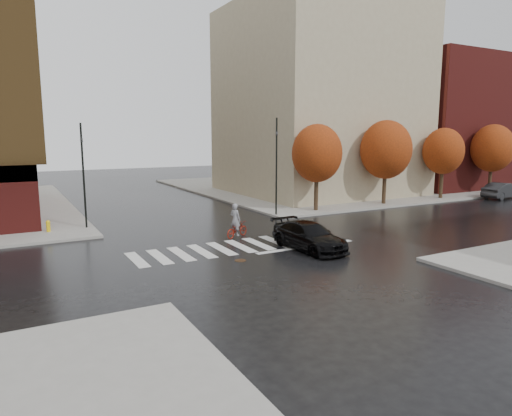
# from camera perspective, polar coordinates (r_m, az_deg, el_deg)

# --- Properties ---
(ground) EXTENTS (120.00, 120.00, 0.00)m
(ground) POSITION_cam_1_polar(r_m,az_deg,el_deg) (23.88, -1.44, -5.05)
(ground) COLOR black
(ground) RESTS_ON ground
(sidewalk_ne) EXTENTS (30.00, 30.00, 0.15)m
(sidewalk_ne) POSITION_cam_1_polar(r_m,az_deg,el_deg) (52.56, 8.38, 2.76)
(sidewalk_ne) COLOR gray
(sidewalk_ne) RESTS_ON ground
(crosswalk) EXTENTS (12.00, 3.00, 0.01)m
(crosswalk) POSITION_cam_1_polar(r_m,az_deg,el_deg) (24.32, -1.98, -4.78)
(crosswalk) COLOR silver
(crosswalk) RESTS_ON ground
(building_ne_tan) EXTENTS (16.00, 16.00, 18.00)m
(building_ne_tan) POSITION_cam_1_polar(r_m,az_deg,el_deg) (46.75, 7.68, 13.13)
(building_ne_tan) COLOR gray
(building_ne_tan) RESTS_ON sidewalk_ne
(building_ne_brick) EXTENTS (14.00, 14.00, 14.00)m
(building_ne_brick) POSITION_cam_1_polar(r_m,az_deg,el_deg) (56.95, 21.51, 9.85)
(building_ne_brick) COLOR maroon
(building_ne_brick) RESTS_ON sidewalk_ne
(tree_ne_a) EXTENTS (3.80, 3.80, 6.50)m
(tree_ne_a) POSITION_cam_1_polar(r_m,az_deg,el_deg) (34.78, 7.63, 6.78)
(tree_ne_a) COLOR #322216
(tree_ne_a) RESTS_ON sidewalk_ne
(tree_ne_b) EXTENTS (4.20, 4.20, 6.89)m
(tree_ne_b) POSITION_cam_1_polar(r_m,az_deg,el_deg) (39.34, 15.93, 7.02)
(tree_ne_b) COLOR #322216
(tree_ne_b) RESTS_ON sidewalk_ne
(tree_ne_c) EXTENTS (3.60, 3.60, 6.31)m
(tree_ne_c) POSITION_cam_1_polar(r_m,az_deg,el_deg) (44.55, 22.38, 6.58)
(tree_ne_c) COLOR #322216
(tree_ne_c) RESTS_ON sidewalk_ne
(tree_ne_d) EXTENTS (4.00, 4.00, 6.70)m
(tree_ne_d) POSITION_cam_1_polar(r_m,az_deg,el_deg) (50.18, 27.45, 6.64)
(tree_ne_d) COLOR #322216
(tree_ne_d) RESTS_ON sidewalk_ne
(sedan) EXTENTS (2.21, 4.90, 1.39)m
(sedan) POSITION_cam_1_polar(r_m,az_deg,el_deg) (23.66, 6.65, -3.51)
(sedan) COLOR black
(sedan) RESTS_ON ground
(cyclist) EXTENTS (1.84, 1.29, 1.99)m
(cyclist) POSITION_cam_1_polar(r_m,az_deg,el_deg) (26.25, -2.47, -2.24)
(cyclist) COLOR maroon
(cyclist) RESTS_ON ground
(traffic_light_nw) EXTENTS (0.18, 0.16, 6.41)m
(traffic_light_nw) POSITION_cam_1_polar(r_m,az_deg,el_deg) (29.85, -20.79, 4.45)
(traffic_light_nw) COLOR black
(traffic_light_nw) RESTS_ON sidewalk_nw
(traffic_light_ne) EXTENTS (0.17, 0.20, 6.87)m
(traffic_light_ne) POSITION_cam_1_polar(r_m,az_deg,el_deg) (32.56, 2.57, 5.92)
(traffic_light_ne) COLOR black
(traffic_light_ne) RESTS_ON sidewalk_ne
(fire_hydrant) EXTENTS (0.25, 0.25, 0.69)m
(fire_hydrant) POSITION_cam_1_polar(r_m,az_deg,el_deg) (29.77, -24.54, -1.99)
(fire_hydrant) COLOR yellow
(fire_hydrant) RESTS_ON sidewalk_nw
(manhole) EXTENTS (0.67, 0.67, 0.01)m
(manhole) POSITION_cam_1_polar(r_m,az_deg,el_deg) (21.61, -1.97, -6.57)
(manhole) COLOR #442B18
(manhole) RESTS_ON ground
(parked_car) EXTENTS (4.63, 1.88, 1.49)m
(parked_car) POSITION_cam_1_polar(r_m,az_deg,el_deg) (47.81, 28.45, 1.92)
(parked_car) COLOR black
(parked_car) RESTS_ON ground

